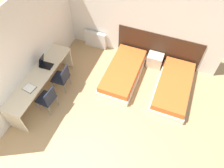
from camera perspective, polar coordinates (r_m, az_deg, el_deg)
name	(u,v)px	position (r m, az deg, el deg)	size (l,w,h in m)	color
wall_back	(136,19)	(6.50, 6.21, 16.54)	(5.21, 0.05, 2.70)	silver
wall_left	(30,46)	(5.95, -20.52, 9.24)	(0.05, 5.05, 2.70)	silver
headboard_panel	(158,48)	(6.88, 11.96, 9.08)	(2.56, 0.03, 1.05)	#382316
bed_near_window	(123,72)	(6.52, 2.94, 3.02)	(0.95, 1.97, 0.38)	beige
bed_near_door	(173,87)	(6.40, 15.75, -0.81)	(0.95, 1.97, 0.38)	beige
nightstand	(155,60)	(6.94, 11.11, 6.09)	(0.47, 0.36, 0.42)	beige
radiator	(95,40)	(7.41, -4.33, 11.49)	(0.73, 0.12, 0.59)	silver
desk	(40,79)	(6.08, -18.33, 1.16)	(0.58, 2.45, 0.78)	beige
chair_near_laptop	(62,77)	(6.16, -12.91, 1.78)	(0.43, 0.43, 0.85)	black
chair_near_notebook	(47,98)	(5.82, -16.53, -3.60)	(0.44, 0.44, 0.85)	black
laptop	(45,64)	(6.11, -17.16, 5.06)	(0.34, 0.26, 0.33)	black
open_notebook	(29,88)	(5.77, -20.79, -0.98)	(0.32, 0.27, 0.02)	black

